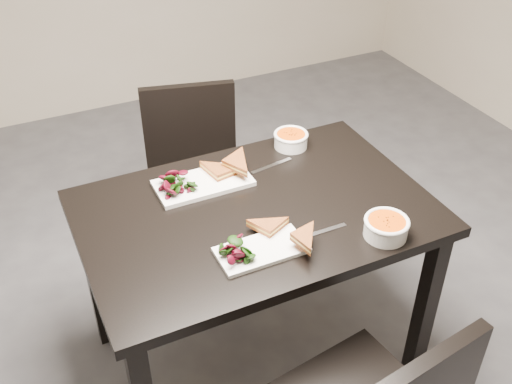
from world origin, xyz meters
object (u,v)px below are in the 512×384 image
chair_far (194,169)px  soup_bowl_far (291,139)px  plate_near (261,250)px  table (256,231)px  soup_bowl_near (386,227)px  plate_far (203,183)px

chair_far → soup_bowl_far: bearing=-41.0°
plate_near → soup_bowl_far: (0.38, 0.52, 0.03)m
chair_far → plate_near: bearing=-82.7°
soup_bowl_far → plate_near: bearing=-126.2°
chair_far → plate_near: (-0.10, -0.91, 0.27)m
table → soup_bowl_far: bearing=46.0°
table → plate_near: size_ratio=4.23×
soup_bowl_near → chair_far: bearing=106.2°
plate_near → plate_far: size_ratio=0.82×
table → plate_far: size_ratio=3.47×
soup_bowl_near → soup_bowl_far: bearing=91.5°
table → plate_near: (-0.08, -0.21, 0.11)m
chair_far → soup_bowl_far: 0.57m
soup_bowl_near → plate_near: bearing=165.8°
table → plate_near: bearing=-111.0°
chair_far → plate_far: 0.58m
plate_far → soup_bowl_far: (0.41, 0.10, 0.03)m
chair_far → table: bearing=-78.0°
table → chair_far: bearing=88.2°
table → soup_bowl_near: soup_bowl_near is taller
plate_far → table: bearing=-61.6°
plate_far → soup_bowl_far: bearing=13.8°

